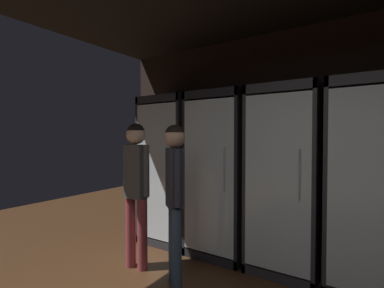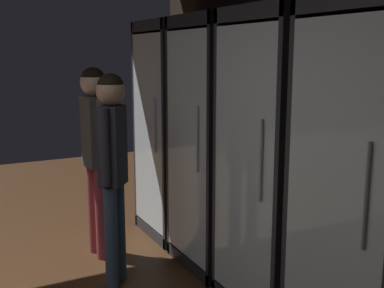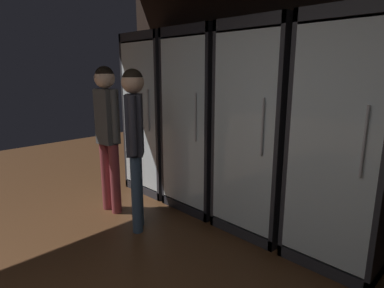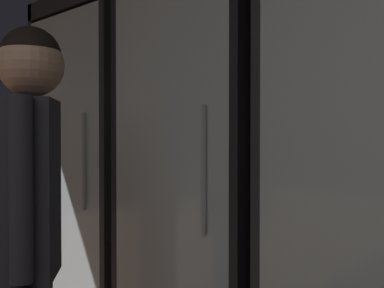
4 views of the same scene
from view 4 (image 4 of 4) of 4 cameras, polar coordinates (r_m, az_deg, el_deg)
name	(u,v)px [view 4 (image 4 of 4)]	position (r m, az deg, el deg)	size (l,w,h in m)	color
cooler_far_left	(116,177)	(2.69, -10.07, -4.34)	(0.75, 0.67, 2.05)	#2B2B30
cooler_left	(220,188)	(2.12, 3.68, -5.90)	(0.75, 0.67, 2.05)	black
shopper_far	(32,208)	(1.53, -20.52, -8.00)	(0.28, 0.26, 1.62)	#384C66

